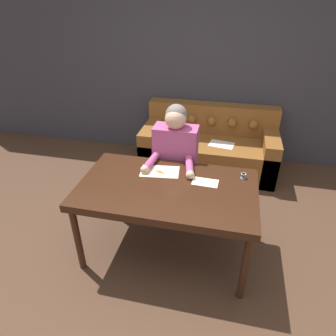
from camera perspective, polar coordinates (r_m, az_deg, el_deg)
The scene contains 9 objects.
ground_plane at distance 3.00m, azimuth -1.17°, elevation -16.76°, with size 16.00×16.00×0.00m, color #4C3323.
wall_back at distance 4.33m, azimuth 6.08°, elevation 18.65°, with size 8.00×0.06×2.60m.
dining_table at distance 2.63m, azimuth -0.17°, elevation -4.70°, with size 1.54×0.90×0.75m.
couch at distance 4.24m, azimuth 7.79°, elevation 3.97°, with size 1.80×0.84×0.85m.
person at distance 3.13m, azimuth 1.38°, elevation 1.10°, with size 0.50×0.60×1.28m.
pattern_paper_main at distance 2.79m, azimuth -1.56°, elevation -0.66°, with size 0.38×0.26×0.00m.
pattern_paper_offcut at distance 2.66m, azimuth 7.11°, elevation -2.72°, with size 0.23×0.14×0.00m.
scissors at distance 2.77m, azimuth -1.27°, elevation -0.92°, with size 0.19×0.13×0.01m.
thread_spool at distance 2.77m, azimuth 14.17°, elevation -1.47°, with size 0.04×0.04×0.05m.
Camera 1 is at (0.50, -1.95, 2.22)m, focal length 32.00 mm.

